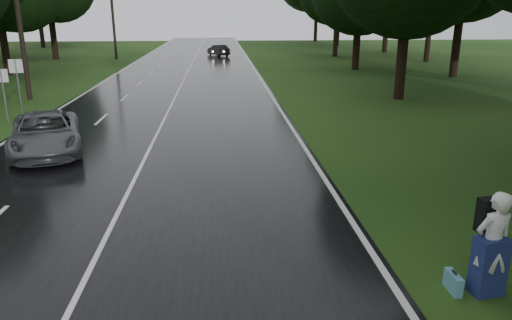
{
  "coord_description": "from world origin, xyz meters",
  "views": [
    {
      "loc": [
        2.64,
        -8.91,
        4.93
      ],
      "look_at": [
        3.59,
        3.43,
        1.1
      ],
      "focal_mm": 33.63,
      "sensor_mm": 36.0,
      "label": 1
    }
  ],
  "objects": [
    {
      "name": "ground",
      "position": [
        0.0,
        0.0,
        0.0
      ],
      "size": [
        160.0,
        160.0,
        0.0
      ],
      "primitive_type": "plane",
      "color": "#234414",
      "rests_on": "ground"
    },
    {
      "name": "road",
      "position": [
        0.0,
        20.0,
        0.02
      ],
      "size": [
        12.0,
        140.0,
        0.04
      ],
      "primitive_type": "cube",
      "color": "black",
      "rests_on": "ground"
    },
    {
      "name": "lane_center",
      "position": [
        0.0,
        20.0,
        0.04
      ],
      "size": [
        0.12,
        140.0,
        0.01
      ],
      "primitive_type": "cube",
      "color": "silver",
      "rests_on": "road"
    },
    {
      "name": "grey_car",
      "position": [
        -3.67,
        8.43,
        0.75
      ],
      "size": [
        3.73,
        5.54,
        1.41
      ],
      "primitive_type": "imported",
      "rotation": [
        0.0,
        0.0,
        0.3
      ],
      "color": "#4E5154",
      "rests_on": "road"
    },
    {
      "name": "far_car",
      "position": [
        2.64,
        48.33,
        0.66
      ],
      "size": [
        2.7,
        3.99,
        1.24
      ],
      "primitive_type": "imported",
      "rotation": [
        0.0,
        0.0,
        3.55
      ],
      "color": "black",
      "rests_on": "road"
    },
    {
      "name": "hitchhiker",
      "position": [
        7.42,
        -1.56,
        0.92
      ],
      "size": [
        0.8,
        0.74,
        1.99
      ],
      "color": "silver",
      "rests_on": "ground"
    },
    {
      "name": "suitcase",
      "position": [
        6.85,
        -1.48,
        0.18
      ],
      "size": [
        0.15,
        0.51,
        0.36
      ],
      "primitive_type": "cube",
      "rotation": [
        0.0,
        0.0,
        0.0
      ],
      "color": "teal",
      "rests_on": "ground"
    },
    {
      "name": "utility_pole_mid",
      "position": [
        -8.5,
        20.08,
        0.0
      ],
      "size": [
        1.8,
        0.28,
        9.59
      ],
      "primitive_type": null,
      "color": "black",
      "rests_on": "ground"
    },
    {
      "name": "utility_pole_far",
      "position": [
        -8.5,
        45.4,
        0.0
      ],
      "size": [
        1.8,
        0.28,
        9.53
      ],
      "primitive_type": null,
      "color": "black",
      "rests_on": "ground"
    },
    {
      "name": "road_sign_a",
      "position": [
        -7.2,
        13.76,
        0.0
      ],
      "size": [
        0.59,
        0.1,
        2.46
      ],
      "primitive_type": null,
      "color": "white",
      "rests_on": "ground"
    },
    {
      "name": "road_sign_b",
      "position": [
        -7.2,
        15.49,
        0.0
      ],
      "size": [
        0.66,
        0.1,
        2.74
      ],
      "primitive_type": null,
      "color": "white",
      "rests_on": "ground"
    },
    {
      "name": "tree_left_e",
      "position": [
        -14.4,
        31.75,
        0.0
      ],
      "size": [
        8.25,
        8.25,
        12.89
      ],
      "primitive_type": null,
      "color": "black",
      "rests_on": "ground"
    },
    {
      "name": "tree_left_f",
      "position": [
        -15.06,
        45.83,
        0.0
      ],
      "size": [
        9.11,
        9.11,
        14.24
      ],
      "primitive_type": null,
      "color": "black",
      "rests_on": "ground"
    },
    {
      "name": "tree_right_d",
      "position": [
        13.2,
        18.51,
        0.0
      ],
      "size": [
        8.72,
        8.72,
        13.62
      ],
      "primitive_type": null,
      "color": "black",
      "rests_on": "ground"
    },
    {
      "name": "tree_right_e",
      "position": [
        14.8,
        33.61,
        0.0
      ],
      "size": [
        7.63,
        7.63,
        11.92
      ],
      "primitive_type": null,
      "color": "black",
      "rests_on": "ground"
    },
    {
      "name": "tree_right_f",
      "position": [
        16.04,
        46.57,
        0.0
      ],
      "size": [
        8.43,
        8.43,
        13.18
      ],
      "primitive_type": null,
      "color": "black",
      "rests_on": "ground"
    }
  ]
}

